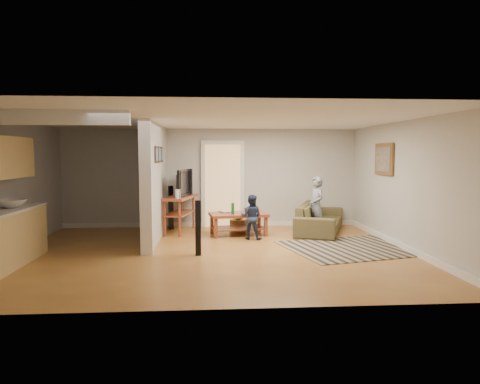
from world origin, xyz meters
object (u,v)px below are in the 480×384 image
object	(u,v)px
toy_basket	(238,224)
child	(316,235)
speaker_left	(198,228)
speaker_right	(171,208)
tv_console	(180,199)
sofa	(320,232)
coffee_table	(239,218)
toddler	(251,239)

from	to	relation	value
toy_basket	child	size ratio (longest dim) A/B	0.31
speaker_left	speaker_right	size ratio (longest dim) A/B	0.94
tv_console	toy_basket	distance (m)	1.53
sofa	tv_console	distance (m)	3.43
child	coffee_table	bearing A→B (deg)	-109.42
toy_basket	sofa	bearing A→B (deg)	-8.42
coffee_table	child	world-z (taller)	coffee_table
coffee_table	speaker_left	world-z (taller)	speaker_left
sofa	child	size ratio (longest dim) A/B	1.71
speaker_left	child	world-z (taller)	speaker_left
child	speaker_right	bearing A→B (deg)	-120.75
speaker_left	coffee_table	bearing A→B (deg)	61.42
speaker_right	sofa	bearing A→B (deg)	-28.16
child	sofa	bearing A→B (deg)	141.04
speaker_right	toy_basket	size ratio (longest dim) A/B	2.59
tv_console	toddler	xyz separation A→B (m)	(1.60, -0.96, -0.79)
sofa	child	bearing A→B (deg)	176.43
speaker_left	speaker_right	world-z (taller)	speaker_right
toy_basket	coffee_table	bearing A→B (deg)	-91.74
sofa	tv_console	world-z (taller)	tv_console
tv_console	speaker_left	world-z (taller)	tv_console
speaker_left	child	distance (m)	3.23
tv_console	toy_basket	world-z (taller)	tv_console
sofa	speaker_right	world-z (taller)	speaker_right
sofa	toy_basket	distance (m)	1.98
tv_console	speaker_left	distance (m)	2.45
tv_console	toy_basket	xyz separation A→B (m)	(1.39, 0.12, -0.63)
toy_basket	child	distance (m)	1.90
coffee_table	child	size ratio (longest dim) A/B	1.03
child	toddler	distance (m)	1.57
speaker_left	toy_basket	size ratio (longest dim) A/B	2.43
speaker_right	toy_basket	distance (m)	1.72
speaker_left	tv_console	bearing A→B (deg)	97.25
child	toddler	world-z (taller)	child
speaker_right	toddler	size ratio (longest dim) A/B	1.10
speaker_left	toddler	xyz separation A→B (m)	(1.12, 1.43, -0.51)
sofa	coffee_table	size ratio (longest dim) A/B	1.66
speaker_left	speaker_right	xyz separation A→B (m)	(-0.75, 2.82, 0.03)
speaker_right	tv_console	bearing A→B (deg)	-77.25
toddler	child	bearing A→B (deg)	-147.89
sofa	speaker_left	world-z (taller)	speaker_left
tv_console	coffee_table	bearing A→B (deg)	-4.62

